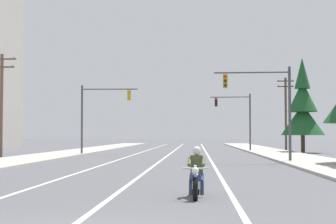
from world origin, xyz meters
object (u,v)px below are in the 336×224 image
motorcycle_with_rider (196,177)px  conifer_tree_right_verge_far (303,109)px  utility_pole_left_near (1,101)px  traffic_signal_mid_right (239,114)px  traffic_signal_near_right (267,99)px  utility_pole_right_far (286,111)px  traffic_signal_near_left (98,109)px

motorcycle_with_rider → conifer_tree_right_verge_far: bearing=74.6°
utility_pole_left_near → traffic_signal_mid_right: bearing=37.9°
traffic_signal_mid_right → utility_pole_left_near: size_ratio=0.75×
traffic_signal_near_right → utility_pole_right_far: bearing=78.4°
traffic_signal_near_right → traffic_signal_mid_right: 22.97m
motorcycle_with_rider → traffic_signal_near_left: 33.18m
utility_pole_left_near → utility_pole_right_far: size_ratio=0.97×
traffic_signal_near_right → utility_pole_right_far: size_ratio=0.73×
utility_pole_left_near → conifer_tree_right_verge_far: 28.52m
traffic_signal_near_left → traffic_signal_mid_right: (13.27, 10.59, -0.04)m
motorcycle_with_rider → traffic_signal_mid_right: traffic_signal_mid_right is taller
utility_pole_left_near → traffic_signal_near_left: bearing=36.6°
traffic_signal_near_left → utility_pole_left_near: size_ratio=0.75×
traffic_signal_near_right → traffic_signal_near_left: (-13.32, 12.38, 0.01)m
motorcycle_with_rider → traffic_signal_mid_right: 42.80m
traffic_signal_near_right → utility_pole_left_near: size_ratio=0.75×
traffic_signal_near_right → motorcycle_with_rider: bearing=-103.4°
motorcycle_with_rider → traffic_signal_near_left: traffic_signal_near_left is taller
motorcycle_with_rider → traffic_signal_near_left: size_ratio=0.35×
conifer_tree_right_verge_far → traffic_signal_near_right: bearing=-107.5°
traffic_signal_near_right → utility_pole_left_near: bearing=160.2°
traffic_signal_near_right → conifer_tree_right_verge_far: conifer_tree_right_verge_far is taller
utility_pole_right_far → conifer_tree_right_verge_far: bearing=-90.3°
motorcycle_with_rider → traffic_signal_mid_right: bearing=83.8°
traffic_signal_near_right → utility_pole_right_far: 29.62m
utility_pole_right_far → conifer_tree_right_verge_far: 10.29m
traffic_signal_near_left → utility_pole_left_near: (-6.88, -5.12, 0.39)m
traffic_signal_near_left → traffic_signal_mid_right: 16.98m
utility_pole_left_near → utility_pole_right_far: (26.17, 21.75, 0.10)m
traffic_signal_near_left → utility_pole_right_far: bearing=40.8°
motorcycle_with_rider → utility_pole_right_far: bearing=77.7°
motorcycle_with_rider → utility_pole_right_far: utility_pole_right_far is taller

